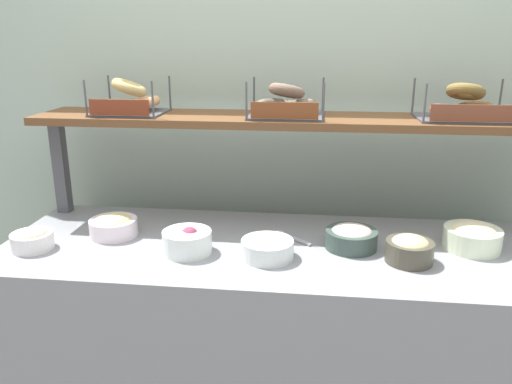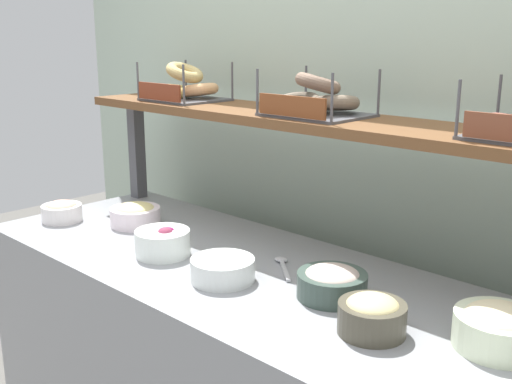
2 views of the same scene
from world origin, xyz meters
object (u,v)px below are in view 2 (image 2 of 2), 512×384
bowl_beet_salad (163,242)px  bowl_lox_spread (62,211)px  bowl_hummus (372,315)px  bagel_basket_plain (184,87)px  bagel_basket_poppy (316,100)px  bowl_tuna_salad (332,282)px  bowl_cream_cheese (223,267)px  serving_spoon_near_plate (283,265)px  bowl_egg_salad (135,214)px  bowl_potato_salad (500,327)px

bowl_beet_salad → bowl_lox_spread: bearing=-176.4°
bowl_hummus → bagel_basket_plain: size_ratio=0.58×
bagel_basket_poppy → bowl_tuna_salad: bearing=-43.4°
bowl_beet_salad → bowl_lox_spread: (-0.56, -0.03, -0.01)m
bagel_basket_plain → bowl_cream_cheese: bearing=-32.1°
bowl_hummus → serving_spoon_near_plate: 0.46m
bowl_egg_salad → bowl_tuna_salad: bearing=-0.9°
bowl_beet_salad → serving_spoon_near_plate: 0.38m
bowl_egg_salad → bagel_basket_poppy: bearing=19.8°
bowl_beet_salad → bowl_cream_cheese: 0.28m
bowl_cream_cheese → serving_spoon_near_plate: bearing=73.9°
bowl_egg_salad → bowl_cream_cheese: bearing=-12.5°
bowl_tuna_salad → bagel_basket_plain: (-0.88, 0.25, 0.44)m
bowl_cream_cheese → bowl_egg_salad: 0.61m
bagel_basket_plain → bowl_potato_salad: bearing=-9.2°
bowl_egg_salad → bagel_basket_plain: size_ratio=0.66×
bowl_tuna_salad → bagel_basket_plain: bagel_basket_plain is taller
bowl_potato_salad → serving_spoon_near_plate: bowl_potato_salad is taller
bowl_tuna_salad → bowl_hummus: 0.21m
bowl_cream_cheese → bowl_lox_spread: bearing=-178.4°
bowl_tuna_salad → bowl_hummus: (0.19, -0.10, 0.00)m
bowl_beet_salad → bagel_basket_poppy: bearing=48.1°
bowl_egg_salad → bagel_basket_plain: 0.50m
serving_spoon_near_plate → bowl_egg_salad: bearing=-174.8°
bowl_potato_salad → serving_spoon_near_plate: size_ratio=1.35×
bowl_egg_salad → bowl_hummus: bowl_hummus is taller
bowl_cream_cheese → bowl_egg_salad: (-0.60, 0.13, 0.00)m
bagel_basket_plain → bagel_basket_poppy: 0.62m
bagel_basket_poppy → bowl_cream_cheese: bearing=-95.3°
bowl_egg_salad → bagel_basket_poppy: (0.63, 0.23, 0.44)m
bowl_cream_cheese → bowl_lox_spread: bowl_cream_cheese is taller
bowl_tuna_salad → serving_spoon_near_plate: bowl_tuna_salad is taller
serving_spoon_near_plate → bagel_basket_plain: bagel_basket_plain is taller
bowl_lox_spread → bagel_basket_poppy: 1.05m
bowl_beet_salad → bowl_lox_spread: size_ratio=1.18×
bowl_cream_cheese → bowl_lox_spread: (-0.84, -0.02, -0.00)m
bowl_tuna_salad → bagel_basket_poppy: size_ratio=0.64×
bowl_hummus → bagel_basket_poppy: bearing=142.6°
bowl_tuna_salad → bowl_hummus: bowl_hummus is taller
bagel_basket_poppy → bowl_potato_salad: bearing=-16.5°
serving_spoon_near_plate → bagel_basket_plain: 0.82m
bowl_potato_salad → bagel_basket_plain: 1.39m
bowl_beet_salad → bagel_basket_plain: bagel_basket_plain is taller
bowl_egg_salad → bagel_basket_plain: (0.01, 0.24, 0.44)m
bowl_cream_cheese → bowl_egg_salad: bearing=167.5°
bowl_potato_salad → bagel_basket_poppy: 0.83m
bowl_tuna_salad → bowl_egg_salad: bearing=179.1°
bowl_potato_salad → serving_spoon_near_plate: 0.66m
bowl_egg_salad → bowl_hummus: 1.08m
bowl_hummus → bagel_basket_poppy: bagel_basket_poppy is taller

